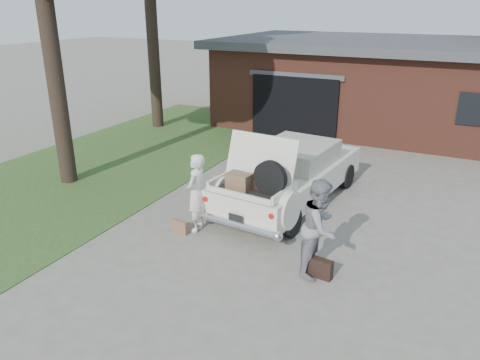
% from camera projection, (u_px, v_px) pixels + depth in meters
% --- Properties ---
extents(ground, '(90.00, 90.00, 0.00)m').
position_uv_depth(ground, '(227.00, 238.00, 9.85)').
color(ground, gray).
rests_on(ground, ground).
extents(grass_strip, '(6.00, 16.00, 0.02)m').
position_uv_depth(grass_strip, '(117.00, 160.00, 14.64)').
color(grass_strip, '#2D4C1E').
rests_on(grass_strip, ground).
extents(house, '(12.80, 7.80, 3.30)m').
position_uv_depth(house, '(385.00, 82.00, 18.44)').
color(house, brown).
rests_on(house, ground).
extents(sedan, '(2.41, 5.14, 2.02)m').
position_uv_depth(sedan, '(290.00, 174.00, 11.37)').
color(sedan, silver).
rests_on(sedan, ground).
extents(woman_left, '(0.49, 0.67, 1.71)m').
position_uv_depth(woman_left, '(196.00, 193.00, 9.92)').
color(woman_left, silver).
rests_on(woman_left, ground).
extents(woman_right, '(0.74, 0.92, 1.81)m').
position_uv_depth(woman_right, '(320.00, 227.00, 8.30)').
color(woman_right, gray).
rests_on(woman_right, ground).
extents(suitcase_left, '(0.39, 0.16, 0.29)m').
position_uv_depth(suitcase_left, '(180.00, 227.00, 10.00)').
color(suitcase_left, '#8E6248').
rests_on(suitcase_left, ground).
extents(suitcase_right, '(0.49, 0.21, 0.37)m').
position_uv_depth(suitcase_right, '(320.00, 268.00, 8.39)').
color(suitcase_right, black).
rests_on(suitcase_right, ground).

